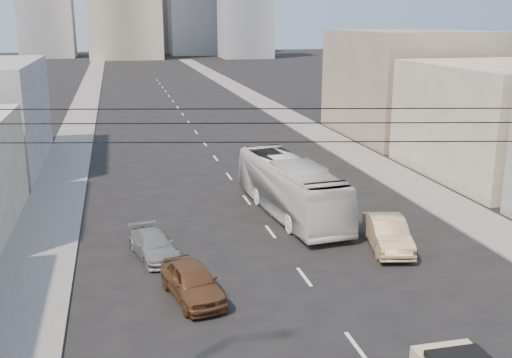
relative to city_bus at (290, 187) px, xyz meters
name	(u,v)px	position (x,y,z in m)	size (l,w,h in m)	color
sidewalk_left	(84,108)	(-13.63, 47.33, -1.57)	(3.50, 180.00, 0.12)	slate
sidewalk_right	(262,102)	(9.87, 47.33, -1.57)	(3.50, 180.00, 0.12)	slate
lane_dashes	(192,127)	(-1.88, 30.33, -1.62)	(0.15, 104.00, 0.01)	silver
city_bus	(290,187)	(0.00, 0.00, 0.00)	(2.73, 11.68, 3.25)	silver
sedan_brown	(192,281)	(-6.97, -9.61, -0.88)	(1.75, 4.36, 1.49)	brown
sedan_tan	(388,233)	(3.17, -6.35, -0.83)	(1.68, 4.81, 1.59)	tan
sedan_grey	(154,245)	(-8.22, -4.80, -1.03)	(1.68, 4.13, 1.20)	gray
overhead_wires	(495,124)	(-1.88, -21.17, 7.34)	(23.01, 5.02, 0.72)	black
bldg_right_mid	(505,121)	(17.62, 5.33, 2.37)	(11.00, 14.00, 8.00)	#A9A388
bldg_right_far	(408,84)	(18.12, 21.33, 3.37)	(12.00, 16.00, 10.00)	gray
midrise_east	(245,8)	(28.12, 142.33, 12.37)	(14.00, 14.00, 28.00)	gray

